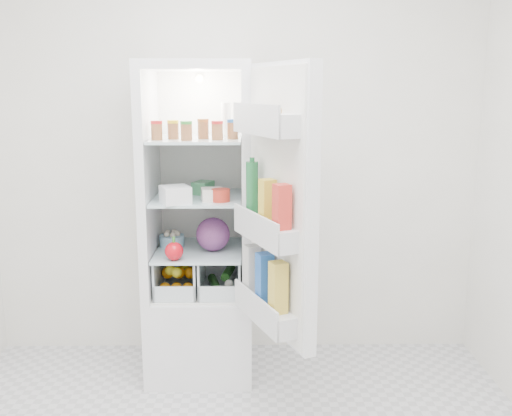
{
  "coord_description": "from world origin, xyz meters",
  "views": [
    {
      "loc": [
        0.09,
        -1.98,
        1.66
      ],
      "look_at": [
        0.12,
        0.95,
        1.04
      ],
      "focal_mm": 40.0,
      "sensor_mm": 36.0,
      "label": 1
    }
  ],
  "objects_px": {
    "refrigerator": "(201,259)",
    "mushroom_bowl": "(172,241)",
    "red_cabbage": "(213,234)",
    "fridge_door": "(277,211)"
  },
  "relations": [
    {
      "from": "refrigerator",
      "to": "red_cabbage",
      "type": "height_order",
      "value": "refrigerator"
    },
    {
      "from": "refrigerator",
      "to": "mushroom_bowl",
      "type": "bearing_deg",
      "value": -178.02
    },
    {
      "from": "refrigerator",
      "to": "fridge_door",
      "type": "bearing_deg",
      "value": -55.78
    },
    {
      "from": "red_cabbage",
      "to": "fridge_door",
      "type": "relative_size",
      "value": 0.15
    },
    {
      "from": "red_cabbage",
      "to": "mushroom_bowl",
      "type": "distance_m",
      "value": 0.27
    },
    {
      "from": "refrigerator",
      "to": "mushroom_bowl",
      "type": "height_order",
      "value": "refrigerator"
    },
    {
      "from": "refrigerator",
      "to": "red_cabbage",
      "type": "relative_size",
      "value": 9.4
    },
    {
      "from": "refrigerator",
      "to": "mushroom_bowl",
      "type": "distance_m",
      "value": 0.2
    },
    {
      "from": "mushroom_bowl",
      "to": "fridge_door",
      "type": "height_order",
      "value": "fridge_door"
    },
    {
      "from": "red_cabbage",
      "to": "mushroom_bowl",
      "type": "height_order",
      "value": "red_cabbage"
    }
  ]
}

